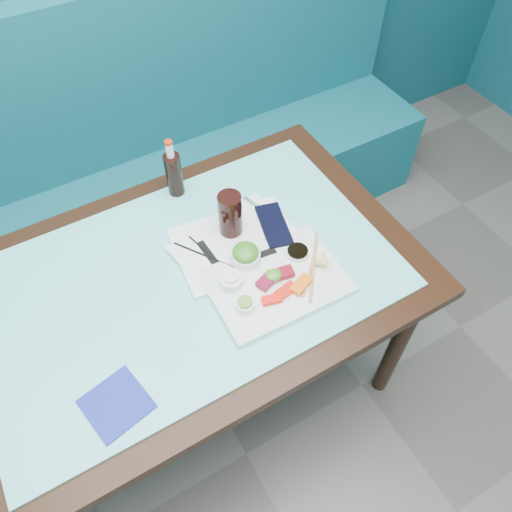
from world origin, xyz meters
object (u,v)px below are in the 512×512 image
sashimi_plate (276,282)px  cola_glass (230,214)px  cola_bottle_body (174,175)px  booth_bench (116,194)px  serving_tray (237,245)px  seaweed_bowl (246,258)px  blue_napkin (116,404)px  dining_table (189,294)px

sashimi_plate → cola_glass: cola_glass is taller
cola_glass → cola_bottle_body: 0.27m
booth_bench → serving_tray: size_ratio=8.01×
sashimi_plate → serving_tray: sashimi_plate is taller
seaweed_bowl → blue_napkin: seaweed_bowl is taller
sashimi_plate → blue_napkin: size_ratio=2.64×
serving_tray → blue_napkin: 0.59m
cola_bottle_body → cola_glass: bearing=-74.4°
dining_table → sashimi_plate: (0.22, -0.16, 0.10)m
booth_bench → blue_napkin: bearing=-106.0°
sashimi_plate → cola_bottle_body: bearing=102.4°
dining_table → cola_bottle_body: (0.13, 0.34, 0.17)m
cola_glass → cola_bottle_body: bearing=105.6°
booth_bench → cola_bottle_body: bearing=-75.8°
booth_bench → cola_glass: 0.91m
booth_bench → dining_table: 0.89m
cola_glass → booth_bench: bearing=104.7°
blue_napkin → cola_glass: bearing=34.2°
dining_table → seaweed_bowl: seaweed_bowl is taller
sashimi_plate → serving_tray: (-0.03, 0.18, -0.00)m
dining_table → serving_tray: bearing=8.8°
cola_bottle_body → booth_bench: bearing=104.2°
sashimi_plate → seaweed_bowl: bearing=112.8°
sashimi_plate → cola_glass: 0.25m
seaweed_bowl → cola_glass: cola_glass is taller
booth_bench → cola_glass: bearing=-75.3°
booth_bench → serving_tray: bearing=-76.9°
cola_bottle_body → blue_napkin: bearing=-126.1°
dining_table → blue_napkin: bearing=-140.0°
cola_bottle_body → dining_table: bearing=-110.2°
blue_napkin → serving_tray: bearing=30.3°
booth_bench → cola_bottle_body: 0.69m
seaweed_bowl → dining_table: bearing=165.5°
booth_bench → blue_napkin: (-0.32, -1.11, 0.39)m
serving_tray → cola_glass: size_ratio=2.47×
dining_table → blue_napkin: size_ratio=9.46×
seaweed_bowl → blue_napkin: 0.54m
booth_bench → seaweed_bowl: (0.18, -0.89, 0.42)m
dining_table → serving_tray: (0.19, 0.03, 0.10)m
cola_glass → blue_napkin: size_ratio=1.03×
dining_table → blue_napkin: 0.43m
cola_bottle_body → sashimi_plate: bearing=-79.2°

